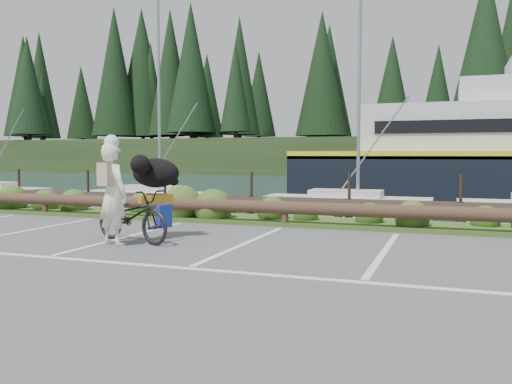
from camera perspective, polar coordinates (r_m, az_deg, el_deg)
ground at (r=8.57m, az=-5.97°, el=-7.51°), size 72.00×72.00×0.00m
harbor_backdrop at (r=86.10m, az=17.74°, el=2.67°), size 170.00×160.00×30.00m
vegetation_strip at (r=13.47m, az=3.92°, el=-3.08°), size 34.00×1.60×0.10m
log_rail at (r=12.81m, az=3.06°, el=-3.66°), size 32.00×0.30×0.60m
bicycle at (r=10.79m, az=-12.92°, el=-2.44°), size 2.08×1.23×1.03m
cyclist at (r=10.46m, az=-14.87°, el=-0.25°), size 0.80×0.64×1.91m
dog at (r=11.15m, az=-10.52°, el=1.99°), size 0.78×1.13×0.60m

